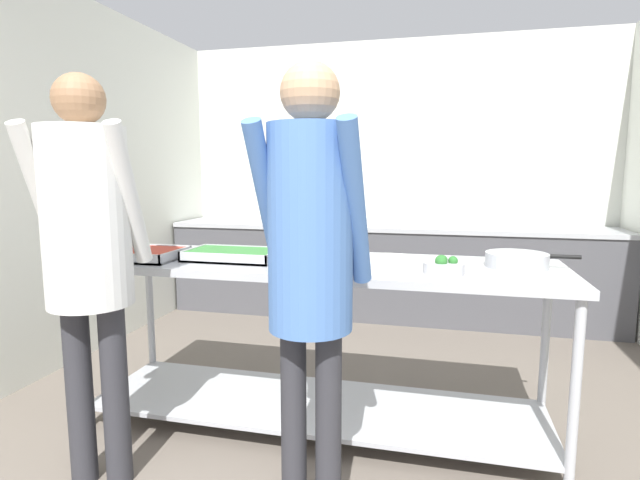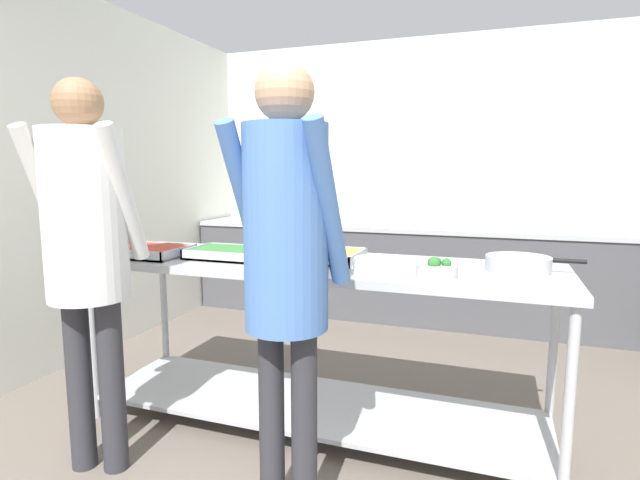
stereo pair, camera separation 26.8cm
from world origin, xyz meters
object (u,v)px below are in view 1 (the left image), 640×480
(serving_tray_vegetables, at_px, (324,256))
(plate_stack, at_px, (388,265))
(guest_serving_right, at_px, (310,248))
(serving_tray_greens, at_px, (135,254))
(sauce_pan, at_px, (517,259))
(guest_serving_left, at_px, (88,237))
(water_bottle, at_px, (270,208))
(broccoli_bowl, at_px, (444,267))
(serving_tray_roast, at_px, (233,255))

(serving_tray_vegetables, distance_m, plate_stack, 0.43)
(guest_serving_right, bearing_deg, serving_tray_greens, 151.70)
(sauce_pan, bearing_deg, guest_serving_right, -133.99)
(serving_tray_greens, height_order, guest_serving_left, guest_serving_left)
(serving_tray_greens, xyz_separation_m, water_bottle, (-0.05, 2.31, 0.08))
(broccoli_bowl, relative_size, guest_serving_right, 0.11)
(serving_tray_greens, distance_m, sauce_pan, 1.98)
(serving_tray_roast, distance_m, guest_serving_left, 0.77)
(guest_serving_left, bearing_deg, guest_serving_right, -3.82)
(serving_tray_roast, xyz_separation_m, sauce_pan, (1.44, 0.14, 0.01))
(serving_tray_roast, bearing_deg, broccoli_bowl, -5.86)
(broccoli_bowl, xyz_separation_m, guest_serving_right, (-0.47, -0.60, 0.16))
(plate_stack, xyz_separation_m, broccoli_bowl, (0.25, 0.03, -0.00))
(serving_tray_roast, bearing_deg, plate_stack, -9.44)
(plate_stack, distance_m, sauce_pan, 0.66)
(guest_serving_right, bearing_deg, guest_serving_left, 176.18)
(water_bottle, bearing_deg, serving_tray_vegetables, -63.54)
(guest_serving_right, bearing_deg, serving_tray_vegetables, 99.90)
(serving_tray_greens, height_order, serving_tray_roast, same)
(serving_tray_greens, height_order, broccoli_bowl, broccoli_bowl)
(plate_stack, xyz_separation_m, water_bottle, (-1.41, 2.35, 0.07))
(serving_tray_greens, relative_size, serving_tray_roast, 1.03)
(plate_stack, distance_m, guest_serving_left, 1.32)
(guest_serving_left, xyz_separation_m, water_bottle, (-0.20, 2.86, -0.08))
(broccoli_bowl, bearing_deg, guest_serving_right, -128.16)
(sauce_pan, distance_m, guest_serving_right, 1.19)
(serving_tray_greens, xyz_separation_m, serving_tray_roast, (0.53, 0.10, -0.00))
(sauce_pan, relative_size, guest_serving_left, 0.25)
(serving_tray_greens, xyz_separation_m, broccoli_bowl, (1.62, -0.01, 0.01))
(serving_tray_roast, height_order, plate_stack, plate_stack)
(sauce_pan, height_order, guest_serving_right, guest_serving_right)
(serving_tray_greens, height_order, sauce_pan, sauce_pan)
(broccoli_bowl, bearing_deg, plate_stack, -173.93)
(serving_tray_vegetables, relative_size, guest_serving_right, 0.23)
(sauce_pan, distance_m, water_bottle, 2.89)
(serving_tray_greens, relative_size, guest_serving_left, 0.28)
(serving_tray_roast, bearing_deg, serving_tray_vegetables, 10.93)
(serving_tray_roast, height_order, guest_serving_right, guest_serving_right)
(broccoli_bowl, height_order, sauce_pan, broccoli_bowl)
(sauce_pan, bearing_deg, plate_stack, -155.45)
(serving_tray_roast, relative_size, plate_stack, 1.92)
(serving_tray_greens, bearing_deg, serving_tray_roast, 10.56)
(serving_tray_roast, height_order, sauce_pan, sauce_pan)
(serving_tray_greens, xyz_separation_m, guest_serving_left, (0.15, -0.55, 0.16))
(broccoli_bowl, xyz_separation_m, water_bottle, (-1.67, 2.32, 0.08))
(sauce_pan, xyz_separation_m, guest_serving_left, (-1.81, -0.78, 0.15))
(broccoli_bowl, relative_size, water_bottle, 0.61)
(serving_tray_roast, height_order, serving_tray_vegetables, same)
(serving_tray_roast, relative_size, serving_tray_vegetables, 1.23)
(serving_tray_vegetables, bearing_deg, plate_stack, -32.71)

